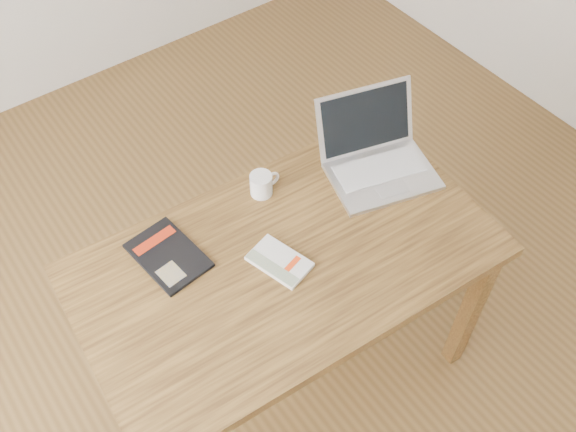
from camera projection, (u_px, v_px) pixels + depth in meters
room at (243, 89)px, 1.49m from camera, size 4.04×4.04×2.70m
desk at (287, 273)px, 2.00m from camera, size 1.31×0.81×0.75m
white_guidebook at (279, 261)px, 1.91m from camera, size 0.16×0.21×0.02m
black_guidebook at (168, 255)px, 1.93m from camera, size 0.19×0.26×0.01m
laptop at (376, 156)px, 2.13m from camera, size 0.42×0.41×0.23m
coffee_mug at (262, 184)px, 2.06m from camera, size 0.11×0.07×0.08m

